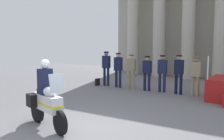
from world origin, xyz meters
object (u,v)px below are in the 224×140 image
officer_in_row_2 (131,69)px  briefcase_on_ground (97,82)px  officer_in_row_4 (162,70)px  officer_in_row_3 (147,70)px  officer_in_row_5 (179,71)px  officer_in_row_1 (118,67)px  motorcycle_with_rider (46,99)px  officer_in_row_6 (196,73)px  officer_in_row_0 (106,66)px

officer_in_row_2 → briefcase_on_ground: bearing=-2.0°
officer_in_row_4 → officer_in_row_3: bearing=2.1°
officer_in_row_2 → officer_in_row_5: 2.35m
officer_in_row_1 → briefcase_on_ground: 1.46m
officer_in_row_1 → officer_in_row_5: size_ratio=1.00×
officer_in_row_4 → motorcycle_with_rider: (-0.78, -6.38, -0.20)m
officer_in_row_1 → officer_in_row_5: officer_in_row_5 is taller
officer_in_row_6 → briefcase_on_ground: (-5.01, -0.07, -0.80)m
officer_in_row_0 → officer_in_row_1: size_ratio=1.02×
officer_in_row_4 → officer_in_row_5: officer_in_row_5 is taller
officer_in_row_2 → officer_in_row_6: 3.07m
officer_in_row_0 → officer_in_row_5: officer_in_row_0 is taller
officer_in_row_1 → motorcycle_with_rider: size_ratio=0.86×
officer_in_row_2 → officer_in_row_4: (1.55, 0.05, 0.02)m
officer_in_row_5 → officer_in_row_4: bearing=-9.6°
officer_in_row_4 → officer_in_row_6: (1.51, -0.06, -0.01)m
officer_in_row_3 → officer_in_row_5: officer_in_row_5 is taller
officer_in_row_1 → officer_in_row_5: bearing=175.2°
officer_in_row_6 → motorcycle_with_rider: motorcycle_with_rider is taller
officer_in_row_2 → briefcase_on_ground: 2.10m
officer_in_row_1 → officer_in_row_4: 2.30m
officer_in_row_4 → officer_in_row_6: bearing=173.8°
motorcycle_with_rider → officer_in_row_6: bearing=90.1°
officer_in_row_3 → officer_in_row_4: officer_in_row_4 is taller
officer_in_row_6 → motorcycle_with_rider: 6.73m
officer_in_row_2 → officer_in_row_4: bearing=177.6°
officer_in_row_5 → motorcycle_with_rider: 6.50m
officer_in_row_6 → officer_in_row_0: bearing=-5.2°
officer_in_row_5 → officer_in_row_6: officer_in_row_5 is taller
officer_in_row_1 → officer_in_row_6: (3.81, -0.01, -0.03)m
officer_in_row_1 → officer_in_row_2: size_ratio=1.04×
officer_in_row_5 → briefcase_on_ground: 4.37m
motorcycle_with_rider → briefcase_on_ground: 6.85m
officer_in_row_4 → officer_in_row_6: size_ratio=1.01×
officer_in_row_5 → officer_in_row_0: bearing=-5.7°
officer_in_row_0 → officer_in_row_1: bearing=170.3°
officer_in_row_0 → officer_in_row_2: officer_in_row_0 is taller
officer_in_row_0 → officer_in_row_6: bearing=174.8°
officer_in_row_0 → officer_in_row_1: (0.75, -0.07, -0.03)m
officer_in_row_0 → officer_in_row_5: (3.84, -0.11, -0.02)m
officer_in_row_2 → motorcycle_with_rider: motorcycle_with_rider is taller
officer_in_row_5 → officer_in_row_6: bearing=177.5°
officer_in_row_5 → motorcycle_with_rider: motorcycle_with_rider is taller
officer_in_row_3 → officer_in_row_5: (1.51, 0.00, 0.06)m
officer_in_row_2 → officer_in_row_6: officer_in_row_6 is taller
officer_in_row_5 → briefcase_on_ground: (-4.29, -0.04, -0.84)m
officer_in_row_0 → officer_in_row_4: officer_in_row_0 is taller
officer_in_row_0 → officer_in_row_6: 4.57m
briefcase_on_ground → officer_in_row_6: bearing=0.7°
officer_in_row_4 → briefcase_on_ground: bearing=-2.2°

